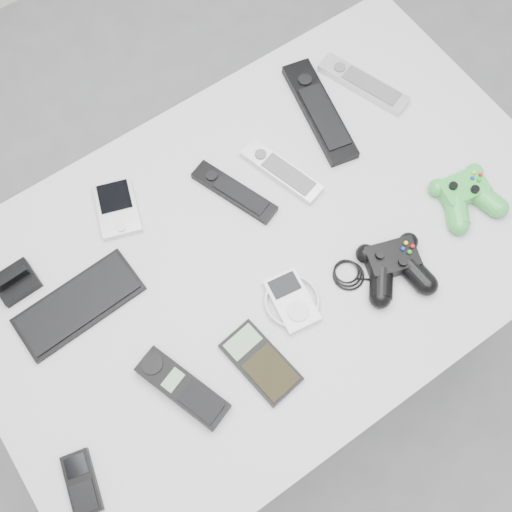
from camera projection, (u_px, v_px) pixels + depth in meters
floor at (261, 350)px, 1.91m from camera, size 3.50×3.50×0.00m
desk at (269, 257)px, 1.24m from camera, size 1.19×0.77×0.80m
pda_keyboard at (79, 304)px, 1.12m from camera, size 0.24×0.11×0.01m
dock_bracket at (14, 280)px, 1.13m from camera, size 0.08×0.07×0.04m
pda at (117, 208)px, 1.19m from camera, size 0.11×0.14×0.02m
remote_silver_a at (281, 171)px, 1.23m from camera, size 0.10×0.19×0.02m
remote_black_a at (234, 192)px, 1.21m from camera, size 0.11×0.19×0.02m
remote_black_b at (319, 111)px, 1.28m from camera, size 0.12×0.27×0.03m
remote_silver_b at (363, 84)px, 1.30m from camera, size 0.11×0.21×0.02m
mobile_phone at (82, 483)px, 1.01m from camera, size 0.07×0.11×0.02m
cordless_handset at (182, 388)px, 1.06m from camera, size 0.11×0.19×0.03m
calculator at (261, 362)px, 1.08m from camera, size 0.09×0.16×0.01m
mp3_player at (292, 301)px, 1.12m from camera, size 0.12×0.13×0.02m
controller_black at (394, 265)px, 1.14m from camera, size 0.26×0.21×0.05m
controller_green at (466, 194)px, 1.19m from camera, size 0.15×0.16×0.04m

